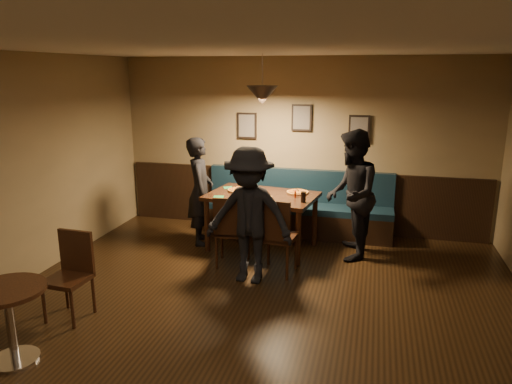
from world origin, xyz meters
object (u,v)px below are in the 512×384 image
booth_bench (297,204)px  chair_near_right (278,235)px  tabasco_bottle (295,194)px  cafe_chair_far (67,278)px  soda_glass (303,197)px  cafe_table (11,325)px  diner_left (200,191)px  diner_right (351,195)px  dining_table (262,222)px  diner_front (249,216)px  chair_near_left (233,230)px

booth_bench → chair_near_right: chair_near_right is taller
tabasco_bottle → cafe_chair_far: (-2.00, -2.47, -0.42)m
chair_near_right → soda_glass: bearing=72.7°
booth_bench → cafe_table: (-1.92, -4.10, -0.14)m
diner_left → tabasco_bottle: size_ratio=14.24×
cafe_table → cafe_chair_far: 0.82m
booth_bench → cafe_table: 4.53m
soda_glass → diner_right: bearing=21.8°
diner_left → chair_near_right: bearing=-139.0°
dining_table → cafe_table: size_ratio=2.14×
diner_front → cafe_table: diner_front is taller
tabasco_bottle → cafe_table: 3.89m
booth_bench → chair_near_right: (0.01, -1.57, 0.01)m
cafe_chair_far → booth_bench: bearing=-116.7°
booth_bench → chair_near_right: 1.57m
chair_near_right → diner_front: size_ratio=0.60×
cafe_table → chair_near_left: bearing=64.3°
chair_near_right → cafe_chair_far: size_ratio=1.11×
dining_table → cafe_chair_far: cafe_chair_far is taller
chair_near_left → diner_left: 1.05m
chair_near_right → booth_bench: bearing=97.3°
chair_near_left → chair_near_right: size_ratio=0.96×
chair_near_right → chair_near_left: bearing=176.5°
soda_glass → diner_front: bearing=-121.6°
chair_near_right → cafe_table: (-1.92, -2.53, -0.15)m
diner_front → tabasco_bottle: size_ratio=14.88×
booth_bench → diner_front: (-0.29, -1.90, 0.35)m
diner_left → soda_glass: (1.60, -0.28, 0.09)m
diner_right → booth_bench: bearing=-135.0°
chair_near_right → diner_right: (0.87, 0.79, 0.39)m
cafe_table → cafe_chair_far: (0.02, 0.82, 0.10)m
dining_table → diner_right: size_ratio=0.85×
soda_glass → chair_near_right: bearing=-114.3°
dining_table → chair_near_right: chair_near_right is taller
cafe_chair_far → tabasco_bottle: bearing=-125.7°
chair_near_right → diner_left: 1.62m
booth_bench → soda_glass: size_ratio=20.03×
diner_front → soda_glass: diner_front is taller
tabasco_bottle → cafe_table: size_ratio=0.16×
soda_glass → booth_bench: bearing=103.5°
chair_near_left → chair_near_right: chair_near_right is taller
diner_front → cafe_chair_far: 2.16m
diner_right → diner_front: bearing=-49.4°
booth_bench → dining_table: (-0.40, -0.76, -0.09)m
soda_glass → cafe_table: bearing=-125.2°
dining_table → chair_near_left: bearing=-101.2°
tabasco_bottle → diner_front: bearing=-109.5°
diner_right → cafe_chair_far: (-2.78, -2.50, -0.44)m
chair_near_left → soda_glass: chair_near_left is taller
tabasco_bottle → cafe_table: (-2.02, -3.29, -0.52)m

